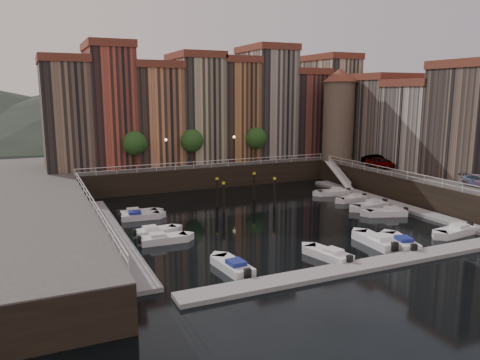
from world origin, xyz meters
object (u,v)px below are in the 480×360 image
car_a (380,163)px  car_b (377,161)px  gangway (339,173)px  car_c (480,182)px  boat_left_1 (162,239)px  boat_left_3 (139,216)px  boat_left_2 (155,231)px  mooring_pilings (243,192)px  corner_tower (339,113)px

car_a → car_b: 1.29m
gangway → car_c: bearing=-76.5°
boat_left_1 → car_a: car_a is taller
gangway → boat_left_3: gangway is taller
gangway → car_b: bearing=-35.3°
car_a → boat_left_2: bearing=-171.9°
mooring_pilings → car_a: 21.24m
car_b → car_c: (0.40, -16.27, -0.12)m
car_a → car_c: bearing=-91.7°
mooring_pilings → boat_left_3: bearing=-176.4°
gangway → boat_left_1: 33.09m
boat_left_1 → mooring_pilings: bearing=39.8°
boat_left_3 → car_c: size_ratio=0.96×
corner_tower → car_b: size_ratio=2.95×
mooring_pilings → boat_left_3: 12.56m
gangway → car_c: size_ratio=1.86×
boat_left_2 → car_a: 34.51m
corner_tower → boat_left_1: bearing=-149.5°
corner_tower → car_a: 10.87m
mooring_pilings → boat_left_1: mooring_pilings is taller
boat_left_1 → boat_left_3: bearing=93.1°
gangway → car_c: car_c is taller
corner_tower → boat_left_1: size_ratio=3.13×
gangway → mooring_pilings: (-17.35, -5.09, -0.27)m
boat_left_2 → car_b: size_ratio=0.90×
gangway → boat_left_3: size_ratio=1.93×
corner_tower → car_b: bearing=-80.0°
boat_left_1 → boat_left_2: size_ratio=1.04×
car_c → boat_left_3: bearing=154.2°
gangway → boat_left_2: bearing=-158.0°
boat_left_2 → boat_left_3: size_ratio=0.98×
gangway → mooring_pilings: bearing=-163.7°
boat_left_2 → car_a: size_ratio=0.97×
car_a → car_b: car_b is taller
boat_left_1 → car_c: (34.27, -4.63, 3.31)m
corner_tower → boat_left_3: bearing=-162.4°
boat_left_3 → car_b: (34.05, 2.87, 3.44)m
car_a → boat_left_1: bearing=-167.7°
mooring_pilings → boat_left_2: bearing=-150.8°
boat_left_1 → car_a: 35.16m
corner_tower → car_c: 24.71m
gangway → car_a: size_ratio=1.90×
boat_left_1 → boat_left_3: size_ratio=1.02×
corner_tower → car_c: corner_tower is taller
gangway → corner_tower: bearing=57.2°
car_a → corner_tower: bearing=90.6°
gangway → boat_left_2: (-29.68, -11.99, -1.59)m
boat_left_2 → car_b: (33.91, 8.99, 3.45)m
boat_left_3 → car_c: 37.11m
gangway → mooring_pilings: gangway is taller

